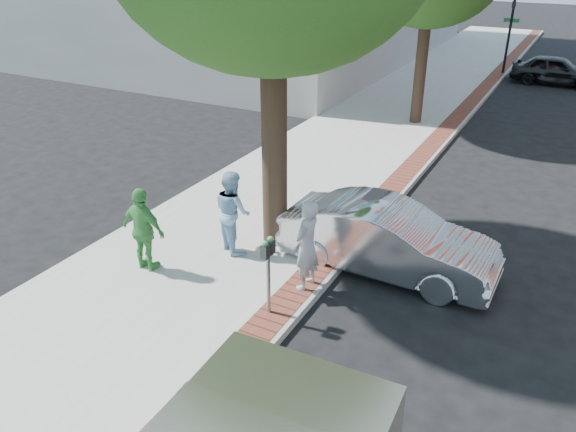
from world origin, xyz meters
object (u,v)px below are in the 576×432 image
Objects in this scene: sedan_silver at (388,239)px; bg_car at (556,70)px; person_gray at (307,246)px; parking_meter at (268,260)px; person_officer at (232,211)px; person_green at (144,230)px.

sedan_silver reaches higher than bg_car.
parking_meter is at bearing -5.69° from person_gray.
bg_car is at bearing 178.75° from person_gray.
sedan_silver is at bearing -131.51° from person_officer.
parking_meter is 2.89m from sedan_silver.
person_officer is at bearing 107.88° from sedan_silver.
person_gray is at bearing 78.69° from parking_meter.
bg_car is (5.55, 21.52, -0.36)m from person_green.
person_officer is 1.83m from person_green.
person_gray reaches higher than person_officer.
person_gray is 0.46× the size of bg_car.
person_green is 22.23m from bg_car.
person_officer is at bearing -100.54° from person_gray.
bg_car is at bearing -70.97° from person_officer.
person_gray reaches higher than sedan_silver.
sedan_silver is at bearing -146.90° from person_green.
person_officer reaches higher than bg_car.
person_green is 0.45× the size of bg_car.
bg_car is (4.48, 20.04, -0.37)m from person_officer.
person_green reaches higher than sedan_silver.
sedan_silver is (3.05, 0.93, -0.32)m from person_officer.
parking_meter is 0.34× the size of sedan_silver.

